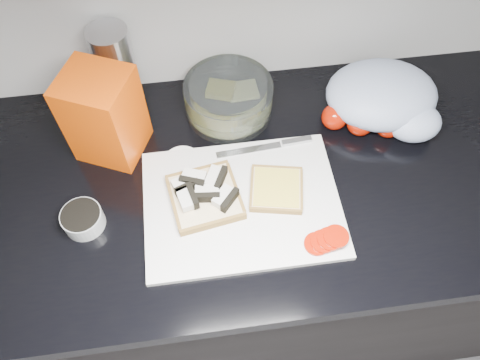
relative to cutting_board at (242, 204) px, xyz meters
name	(u,v)px	position (x,y,z in m)	size (l,w,h in m)	color
base_cabinet	(238,261)	(0.00, 0.07, -0.48)	(3.50, 0.60, 0.86)	black
countertop	(237,181)	(0.00, 0.07, -0.03)	(3.50, 0.64, 0.04)	black
cutting_board	(242,204)	(0.00, 0.00, 0.00)	(0.40, 0.30, 0.01)	silver
bread_left	(204,195)	(-0.07, 0.02, 0.02)	(0.16, 0.16, 0.04)	beige
bread_right	(276,189)	(0.07, 0.02, 0.01)	(0.13, 0.13, 0.02)	beige
tomato_slices	(326,240)	(0.15, -0.11, 0.01)	(0.10, 0.07, 0.02)	#A31503
knife	(276,145)	(0.10, 0.13, 0.01)	(0.22, 0.03, 0.01)	#AFAFB3
seed_tub	(83,219)	(-0.32, 0.00, 0.02)	(0.08, 0.08, 0.04)	#ACB1B2
tub_lid	(182,162)	(-0.12, 0.12, 0.00)	(0.08, 0.08, 0.01)	white
glass_bowl	(228,99)	(0.00, 0.26, 0.04)	(0.20, 0.20, 0.08)	silver
bread_bag	(104,115)	(-0.26, 0.19, 0.10)	(0.13, 0.12, 0.21)	#E44703
steel_canister	(117,69)	(-0.23, 0.32, 0.10)	(0.09, 0.09, 0.21)	#AEAEB3
grocery_bag	(386,98)	(0.36, 0.20, 0.05)	(0.27, 0.24, 0.11)	#ACB5D4
whole_tomatoes	(361,121)	(0.29, 0.16, 0.02)	(0.17, 0.10, 0.06)	#A31503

